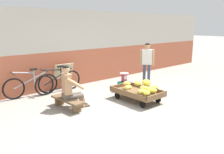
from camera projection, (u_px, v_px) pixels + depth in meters
ground_plane at (136, 109)px, 5.99m from camera, size 80.00×80.00×0.00m
back_wall at (70, 49)px, 8.06m from camera, size 16.00×0.30×2.64m
banana_cart at (137, 93)px, 6.59m from camera, size 0.85×1.45×0.36m
banana_pile at (143, 86)px, 6.39m from camera, size 0.84×1.28×0.26m
low_bench at (67, 101)px, 5.97m from camera, size 0.38×1.12×0.27m
vendor_seated at (70, 87)px, 5.93m from camera, size 0.73×0.57×1.14m
plastic_crate at (124, 86)px, 7.64m from camera, size 0.36×0.28×0.30m
weighing_scale at (124, 77)px, 7.57m from camera, size 0.30×0.30×0.29m
bicycle_near_left at (31, 85)px, 6.97m from camera, size 1.66×0.48×0.86m
bicycle_far_left at (59, 81)px, 7.43m from camera, size 1.66×0.48×0.86m
sign_board at (63, 76)px, 7.88m from camera, size 0.70×0.30×0.86m
customer_adult at (147, 60)px, 7.92m from camera, size 0.35×0.42×1.53m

